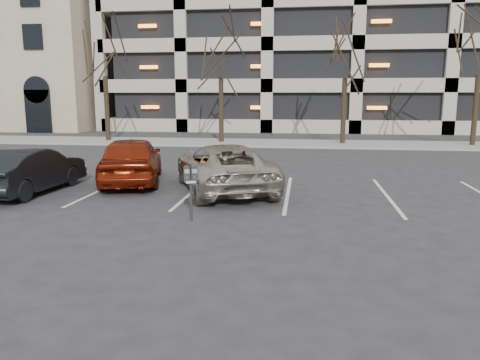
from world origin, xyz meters
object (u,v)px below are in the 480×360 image
Objects in this scene: parking_meter at (191,179)px; car_red at (131,159)px; suv_silver at (224,167)px; tree_b at (221,35)px; tree_c at (347,36)px; tree_a at (103,34)px; car_dark at (30,170)px.

parking_meter is 5.24m from car_red.
car_red is (-3.18, 0.81, 0.07)m from suv_silver.
tree_b is 1.03× the size of tree_c.
tree_a is 15.25m from car_red.
tree_c is 6.63× the size of parking_meter.
parking_meter is 5.90m from car_dark.
tree_b is at bearing -101.55° from suv_silver.
car_red reaches higher than parking_meter.
car_red is at bearing -121.15° from tree_c.
parking_meter is at bearing -82.23° from tree_b.
tree_b is 7.00m from tree_c.
tree_a is 14.00m from tree_c.
tree_c reaches higher than car_red.
tree_b is (7.00, 0.00, -0.14)m from tree_a.
tree_a is at bearing -72.55° from car_dark.
tree_b is 14.82m from suv_silver.
car_red is (-0.69, -12.73, -5.42)m from tree_b.
car_red is at bearing -138.95° from car_dark.
tree_b reaches higher than suv_silver.
parking_meter is 0.23× the size of suv_silver.
tree_c is at bearing -136.44° from car_red.
suv_silver is 1.23× the size of car_red.
tree_c is 1.50× the size of suv_silver.
suv_silver is at bearing 69.22° from parking_meter.
tree_b reaches higher than tree_c.
parking_meter is (-4.68, -17.01, -5.03)m from tree_c.
tree_c reaches higher than suv_silver.
car_red is at bearing 106.99° from parking_meter.
tree_a is 1.58× the size of suv_silver.
tree_b is at bearing 0.00° from tree_a.
tree_b reaches higher than parking_meter.
car_dark is at bearing 23.36° from car_red.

